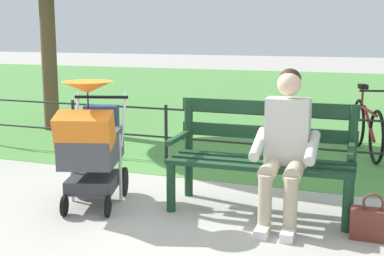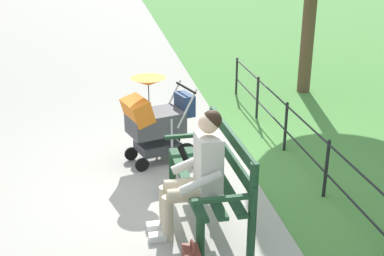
{
  "view_description": "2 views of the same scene",
  "coord_description": "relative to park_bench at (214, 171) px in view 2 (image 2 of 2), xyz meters",
  "views": [
    {
      "loc": [
        -1.86,
        4.33,
        1.57
      ],
      "look_at": [
        -0.23,
        0.02,
        0.73
      ],
      "focal_mm": 49.0,
      "sensor_mm": 36.0,
      "label": 1
    },
    {
      "loc": [
        -5.32,
        0.89,
        2.79
      ],
      "look_at": [
        -0.28,
        0.02,
        0.8
      ],
      "focal_mm": 46.33,
      "sensor_mm": 36.0,
      "label": 2
    }
  ],
  "objects": [
    {
      "name": "ground_plane",
      "position": [
        0.85,
        0.12,
        -0.53
      ],
      "size": [
        60.0,
        60.0,
        0.0
      ],
      "primitive_type": "plane",
      "color": "#ADA89E"
    },
    {
      "name": "park_bench",
      "position": [
        0.0,
        0.0,
        0.0
      ],
      "size": [
        1.62,
        0.65,
        0.96
      ],
      "color": "#193D23",
      "rests_on": "ground"
    },
    {
      "name": "person_on_bench",
      "position": [
        -0.24,
        0.22,
        0.15
      ],
      "size": [
        0.54,
        0.74,
        1.28
      ],
      "color": "tan",
      "rests_on": "ground"
    },
    {
      "name": "stroller",
      "position": [
        1.46,
        0.46,
        0.07
      ],
      "size": [
        0.73,
        0.99,
        1.15
      ],
      "color": "black",
      "rests_on": "ground"
    },
    {
      "name": "park_fence",
      "position": [
        0.85,
        -1.32,
        -0.11
      ],
      "size": [
        6.65,
        0.04,
        0.7
      ],
      "color": "black",
      "rests_on": "ground"
    }
  ]
}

